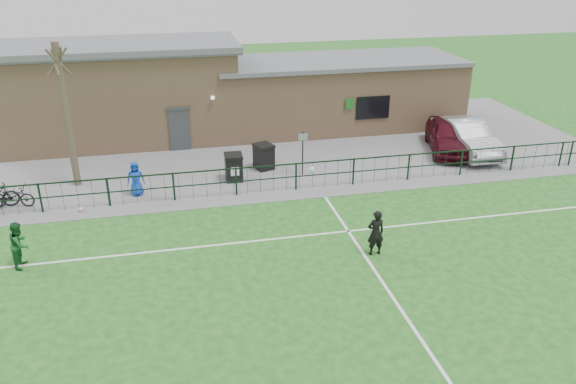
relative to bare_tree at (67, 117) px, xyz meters
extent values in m
plane|color=#1B5418|center=(8.00, -10.50, -3.00)|extent=(90.00, 90.00, 0.00)
cube|color=slate|center=(8.00, 3.00, -2.99)|extent=(34.00, 13.00, 0.02)
cube|color=white|center=(8.00, -2.70, -3.00)|extent=(28.00, 0.10, 0.01)
cube|color=white|center=(8.00, -6.50, -3.00)|extent=(28.00, 0.10, 0.01)
cube|color=white|center=(10.00, -10.50, -3.00)|extent=(0.10, 16.00, 0.01)
cube|color=black|center=(8.00, -2.50, -2.40)|extent=(28.00, 0.10, 1.20)
cylinder|color=#483B2B|center=(0.00, 0.00, 0.00)|extent=(0.30, 0.30, 6.00)
cube|color=black|center=(6.60, -0.90, -2.44)|extent=(0.74, 0.83, 1.09)
cube|color=black|center=(8.10, 0.13, -2.44)|extent=(0.95, 1.01, 1.08)
cylinder|color=black|center=(9.66, -0.95, -1.98)|extent=(0.07, 0.07, 2.00)
imported|color=#400B14|center=(17.41, 0.52, -2.18)|extent=(3.22, 5.04, 1.60)
imported|color=#999BA0|center=(18.16, 0.16, -2.18)|extent=(1.78, 4.88, 1.60)
imported|color=black|center=(-2.16, -1.75, -2.54)|extent=(1.76, 0.92, 0.88)
imported|color=#1341B6|center=(2.52, -1.66, -2.26)|extent=(0.73, 0.49, 1.45)
imported|color=black|center=(10.35, -8.22, -2.20)|extent=(0.60, 0.41, 1.60)
sphere|color=white|center=(8.89, -5.42, -0.94)|extent=(0.22, 0.22, 0.22)
imported|color=#185525|center=(-0.90, -6.49, -2.23)|extent=(0.68, 0.82, 1.55)
sphere|color=white|center=(0.42, -2.77, -2.90)|extent=(0.20, 0.20, 0.20)
cube|color=tan|center=(8.00, 6.00, -1.25)|extent=(24.00, 5.00, 3.50)
cube|color=tan|center=(1.76, 6.00, 1.10)|extent=(11.52, 5.00, 1.20)
cube|color=#56595D|center=(1.76, 6.00, 1.82)|extent=(12.02, 5.40, 0.28)
cube|color=#56595D|center=(13.28, 6.00, 0.60)|extent=(13.44, 5.30, 0.22)
cube|color=#383A3D|center=(4.50, 3.47, -1.95)|extent=(1.00, 0.08, 2.10)
cube|color=black|center=(14.50, 3.47, -1.40)|extent=(1.80, 0.08, 1.20)
cube|color=#19661E|center=(13.20, 3.42, -1.10)|extent=(0.45, 0.04, 0.55)
camera|label=1|loc=(4.07, -23.45, 6.51)|focal=35.00mm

